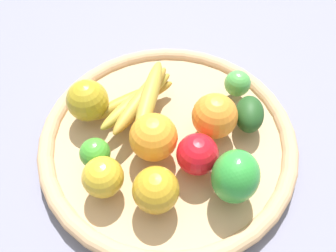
{
  "coord_description": "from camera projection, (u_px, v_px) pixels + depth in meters",
  "views": [
    {
      "loc": [
        -0.24,
        0.26,
        0.54
      ],
      "look_at": [
        0.0,
        0.0,
        0.06
      ],
      "focal_mm": 36.36,
      "sensor_mm": 36.0,
      "label": 1
    }
  ],
  "objects": [
    {
      "name": "basket",
      "position": [
        168.0,
        139.0,
        0.63
      ],
      "size": [
        0.47,
        0.47,
        0.04
      ],
      "color": "tan",
      "rests_on": "ground_plane"
    },
    {
      "name": "lime_0",
      "position": [
        95.0,
        153.0,
        0.56
      ],
      "size": [
        0.06,
        0.06,
        0.05
      ],
      "primitive_type": "sphere",
      "rotation": [
        0.0,
        0.0,
        2.95
      ],
      "color": "#3D942B",
      "rests_on": "basket"
    },
    {
      "name": "banana_bunch",
      "position": [
        139.0,
        99.0,
        0.62
      ],
      "size": [
        0.14,
        0.18,
        0.07
      ],
      "color": "#A98429",
      "rests_on": "basket"
    },
    {
      "name": "orange_1",
      "position": [
        215.0,
        116.0,
        0.59
      ],
      "size": [
        0.11,
        0.11,
        0.08
      ],
      "primitive_type": "sphere",
      "rotation": [
        0.0,
        0.0,
        3.73
      ],
      "color": "orange",
      "rests_on": "basket"
    },
    {
      "name": "bell_pepper",
      "position": [
        235.0,
        176.0,
        0.51
      ],
      "size": [
        0.1,
        0.1,
        0.09
      ],
      "primitive_type": "ellipsoid",
      "rotation": [
        0.0,
        0.0,
        1.96
      ],
      "color": "green",
      "rests_on": "basket"
    },
    {
      "name": "avocado",
      "position": [
        249.0,
        114.0,
        0.61
      ],
      "size": [
        0.09,
        0.09,
        0.05
      ],
      "primitive_type": "ellipsoid",
      "rotation": [
        0.0,
        0.0,
        5.32
      ],
      "color": "#1E451C",
      "rests_on": "basket"
    },
    {
      "name": "apple_0",
      "position": [
        87.0,
        101.0,
        0.61
      ],
      "size": [
        0.11,
        0.11,
        0.08
      ],
      "primitive_type": "sphere",
      "rotation": [
        0.0,
        0.0,
        5.33
      ],
      "color": "#A48A1E",
      "rests_on": "basket"
    },
    {
      "name": "ground_plane",
      "position": [
        168.0,
        144.0,
        0.65
      ],
      "size": [
        2.4,
        2.4,
        0.0
      ],
      "primitive_type": "plane",
      "color": "slate",
      "rests_on": "ground"
    },
    {
      "name": "apple_2",
      "position": [
        197.0,
        154.0,
        0.55
      ],
      "size": [
        0.07,
        0.07,
        0.07
      ],
      "primitive_type": "sphere",
      "rotation": [
        0.0,
        0.0,
        0.08
      ],
      "color": "red",
      "rests_on": "basket"
    },
    {
      "name": "orange_0",
      "position": [
        153.0,
        137.0,
        0.56
      ],
      "size": [
        0.11,
        0.11,
        0.08
      ],
      "primitive_type": "sphere",
      "rotation": [
        0.0,
        0.0,
        1.18
      ],
      "color": "orange",
      "rests_on": "basket"
    },
    {
      "name": "apple_3",
      "position": [
        105.0,
        179.0,
        0.52
      ],
      "size": [
        0.08,
        0.08,
        0.07
      ],
      "primitive_type": "sphere",
      "rotation": [
        0.0,
        0.0,
        3.38
      ],
      "color": "gold",
      "rests_on": "basket"
    },
    {
      "name": "lime_1",
      "position": [
        237.0,
        83.0,
        0.65
      ],
      "size": [
        0.07,
        0.07,
        0.05
      ],
      "primitive_type": "sphere",
      "rotation": [
        0.0,
        0.0,
        2.5
      ],
      "color": "#499C44",
      "rests_on": "basket"
    },
    {
      "name": "apple_1",
      "position": [
        156.0,
        190.0,
        0.51
      ],
      "size": [
        0.08,
        0.08,
        0.07
      ],
      "primitive_type": "sphere",
      "rotation": [
        0.0,
        0.0,
        3.18
      ],
      "color": "#BC8B20",
      "rests_on": "basket"
    }
  ]
}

